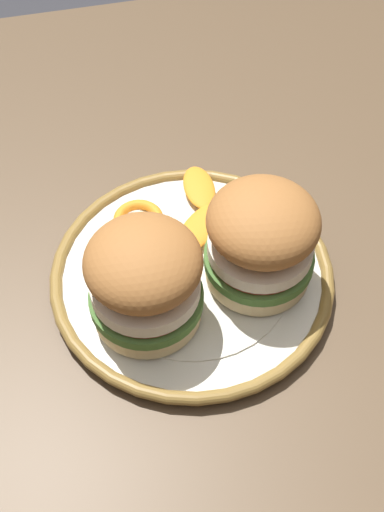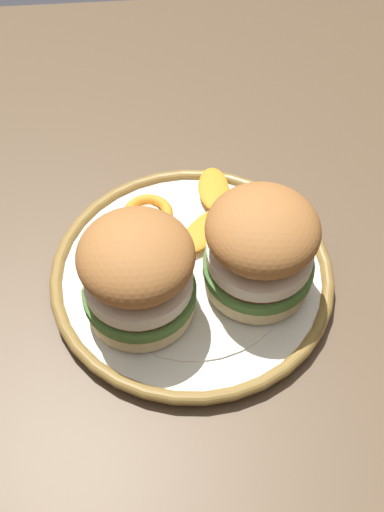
{
  "view_description": "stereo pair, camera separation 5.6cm",
  "coord_description": "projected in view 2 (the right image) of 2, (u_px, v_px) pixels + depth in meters",
  "views": [
    {
      "loc": [
        0.03,
        0.41,
        1.27
      ],
      "look_at": [
        -0.06,
        0.04,
        0.76
      ],
      "focal_mm": 49.22,
      "sensor_mm": 36.0,
      "label": 1
    },
    {
      "loc": [
        -0.03,
        0.41,
        1.27
      ],
      "look_at": [
        -0.06,
        0.04,
        0.76
      ],
      "focal_mm": 49.22,
      "sensor_mm": 36.0,
      "label": 2
    }
  ],
  "objects": [
    {
      "name": "dining_table",
      "position": [
        136.0,
        311.0,
        0.76
      ],
      "size": [
        1.22,
        0.85,
        0.72
      ],
      "color": "brown",
      "rests_on": "ground"
    },
    {
      "name": "ground_plane",
      "position": [
        158.0,
        497.0,
        1.26
      ],
      "size": [
        8.0,
        8.0,
        0.0
      ],
      "primitive_type": "plane",
      "color": "#333338"
    },
    {
      "name": "orange_peel_strip_short",
      "position": [
        214.0,
        189.0,
        0.7
      ],
      "size": [
        0.03,
        0.06,
        0.01
      ],
      "color": "orange",
      "rests_on": "dinner_plate"
    },
    {
      "name": "orange_peel_strip_long",
      "position": [
        207.0,
        229.0,
        0.67
      ],
      "size": [
        0.08,
        0.07,
        0.01
      ],
      "color": "orange",
      "rests_on": "dinner_plate"
    },
    {
      "name": "orange_peel_curled",
      "position": [
        148.0,
        215.0,
        0.68
      ],
      "size": [
        0.06,
        0.06,
        0.01
      ],
      "color": "orange",
      "rests_on": "dinner_plate"
    },
    {
      "name": "sandwich_half_right",
      "position": [
        137.0,
        273.0,
        0.58
      ],
      "size": [
        0.12,
        0.12,
        0.1
      ],
      "color": "beige",
      "rests_on": "dinner_plate"
    },
    {
      "name": "sandwich_half_left",
      "position": [
        261.0,
        247.0,
        0.6
      ],
      "size": [
        0.11,
        0.11,
        0.1
      ],
      "color": "beige",
      "rests_on": "dinner_plate"
    },
    {
      "name": "dinner_plate",
      "position": [
        192.0,
        276.0,
        0.65
      ],
      "size": [
        0.26,
        0.26,
        0.02
      ],
      "color": "silver",
      "rests_on": "dining_table"
    }
  ]
}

